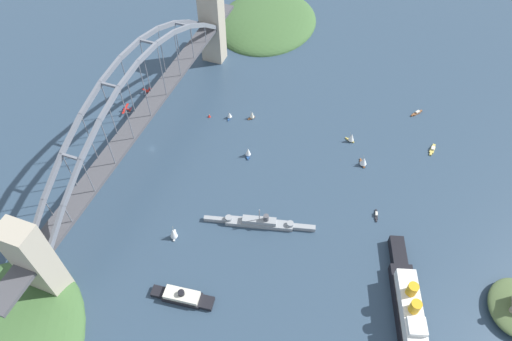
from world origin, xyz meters
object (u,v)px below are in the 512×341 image
(ocean_liner, at_px, (409,311))
(small_boat_4, at_px, (173,233))
(seaplane_taxiing_near_bridge, at_px, (148,92))
(small_boat_7, at_px, (432,149))
(small_boat_3, at_px, (376,215))
(channel_marker_buoy, at_px, (209,116))
(small_boat_2, at_px, (417,113))
(seaplane_second_in_formation, at_px, (127,110))
(small_boat_9, at_px, (230,115))
(harbor_ferry_steamer, at_px, (183,297))
(small_boat_5, at_px, (252,115))
(small_boat_0, at_px, (364,161))
(harbor_arch_bridge, at_px, (143,115))
(naval_cruiser, at_px, (260,223))
(small_boat_1, at_px, (351,137))
(small_boat_6, at_px, (248,152))

(ocean_liner, bearing_deg, small_boat_4, -90.56)
(seaplane_taxiing_near_bridge, xyz_separation_m, small_boat_7, (-15.51, 221.10, -1.50))
(small_boat_3, height_order, channel_marker_buoy, channel_marker_buoy)
(small_boat_2, bearing_deg, small_boat_4, -37.51)
(seaplane_second_in_formation, height_order, small_boat_4, small_boat_4)
(small_boat_7, xyz_separation_m, small_boat_9, (19.14, -149.07, 2.13))
(ocean_liner, bearing_deg, small_boat_2, -174.75)
(harbor_ferry_steamer, xyz_separation_m, seaplane_second_in_formation, (-123.00, -107.97, -0.56))
(small_boat_5, bearing_deg, channel_marker_buoy, -72.38)
(small_boat_0, bearing_deg, small_boat_7, 125.03)
(small_boat_5, distance_m, small_boat_7, 133.63)
(seaplane_second_in_formation, distance_m, channel_marker_buoy, 64.44)
(small_boat_4, bearing_deg, small_boat_9, -175.80)
(harbor_arch_bridge, height_order, small_boat_4, harbor_arch_bridge)
(seaplane_second_in_formation, distance_m, small_boat_3, 201.33)
(small_boat_4, height_order, small_boat_7, small_boat_4)
(small_boat_2, bearing_deg, small_boat_3, -6.52)
(seaplane_second_in_formation, bearing_deg, small_boat_2, 109.48)
(small_boat_7, bearing_deg, small_boat_3, -21.33)
(naval_cruiser, height_order, small_boat_2, naval_cruiser)
(small_boat_1, distance_m, small_boat_9, 92.44)
(seaplane_taxiing_near_bridge, bearing_deg, ocean_liner, 62.56)
(harbor_arch_bridge, xyz_separation_m, seaplane_taxiing_near_bridge, (-52.16, -31.50, -30.86))
(seaplane_taxiing_near_bridge, height_order, small_boat_5, small_boat_5)
(small_boat_2, bearing_deg, small_boat_1, -41.95)
(small_boat_5, bearing_deg, naval_cruiser, 23.40)
(harbor_ferry_steamer, bearing_deg, small_boat_6, -178.13)
(seaplane_taxiing_near_bridge, relative_size, small_boat_2, 0.99)
(naval_cruiser, distance_m, channel_marker_buoy, 105.14)
(small_boat_2, bearing_deg, small_boat_6, -51.38)
(small_boat_2, xyz_separation_m, small_boat_6, (85.26, -106.72, 3.15))
(small_boat_0, bearing_deg, small_boat_6, -75.95)
(small_boat_0, bearing_deg, seaplane_taxiing_near_bridge, -94.97)
(harbor_arch_bridge, distance_m, naval_cruiser, 105.64)
(small_boat_6, bearing_deg, seaplane_second_in_formation, -95.82)
(ocean_liner, relative_size, small_boat_0, 11.30)
(small_boat_3, height_order, small_boat_6, small_boat_6)
(small_boat_1, relative_size, small_boat_4, 0.84)
(ocean_liner, relative_size, seaplane_second_in_formation, 7.85)
(harbor_ferry_steamer, height_order, small_boat_2, harbor_ferry_steamer)
(harbor_arch_bridge, height_order, small_boat_6, harbor_arch_bridge)
(naval_cruiser, xyz_separation_m, seaplane_second_in_formation, (-62.39, -131.92, -0.69))
(small_boat_2, xyz_separation_m, small_boat_5, (48.32, -117.47, 2.61))
(small_boat_0, distance_m, small_boat_5, 90.52)
(ocean_liner, height_order, small_boat_0, ocean_liner)
(seaplane_taxiing_near_bridge, height_order, small_boat_0, small_boat_0)
(ocean_liner, height_order, small_boat_3, ocean_liner)
(seaplane_taxiing_near_bridge, xyz_separation_m, channel_marker_buoy, (7.92, 56.94, -1.15))
(ocean_liner, height_order, small_boat_4, ocean_liner)
(seaplane_second_in_formation, height_order, small_boat_5, small_boat_5)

